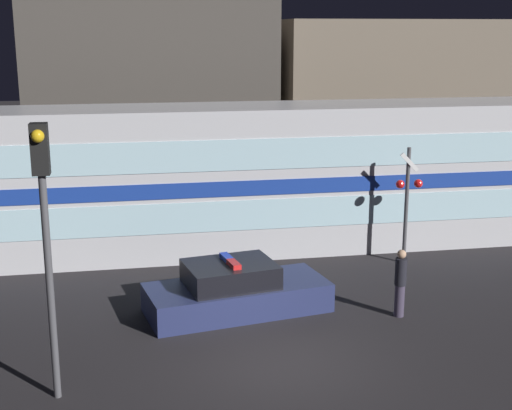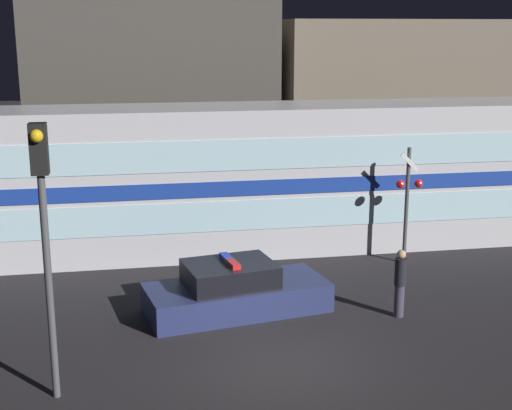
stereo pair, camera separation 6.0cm
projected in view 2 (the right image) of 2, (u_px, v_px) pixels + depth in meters
The scene contains 8 objects.
ground_plane at pixel (279, 361), 14.87m from camera, with size 120.00×120.00×0.00m, color #262326.
train at pixel (271, 177), 22.26m from camera, with size 22.56×2.86×4.50m.
police_car at pixel (235, 292), 17.40m from camera, with size 4.66×2.57×1.37m.
pedestrian at pixel (400, 282), 17.01m from camera, with size 0.28×0.28×1.67m.
crossing_signal_near at pixel (408, 196), 20.63m from camera, with size 0.81×0.32×3.46m.
traffic_light_corner at pixel (44, 215), 12.59m from camera, with size 0.30×0.46×5.17m.
building_left at pixel (152, 94), 28.83m from camera, with size 9.39×6.16×8.44m.
building_center at pixel (395, 103), 31.49m from camera, with size 10.51×5.68×7.15m.
Camera 2 is at (-2.92, -13.36, 6.72)m, focal length 50.00 mm.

